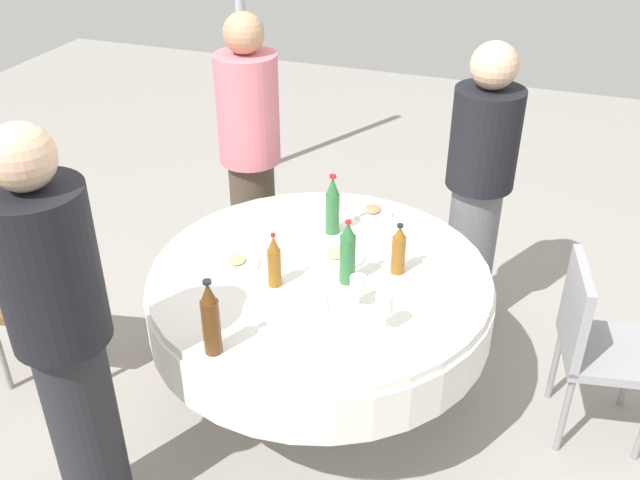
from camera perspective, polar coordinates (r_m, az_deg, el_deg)
The scene contains 20 objects.
ground_plane at distance 3.61m, azimuth -0.00°, elevation -12.33°, with size 10.00×10.00×0.00m, color gray.
dining_table at distance 3.23m, azimuth -0.00°, elevation -4.67°, with size 1.54×1.54×0.74m.
bottle_amber_near at distance 3.10m, azimuth 6.33°, elevation -0.83°, with size 0.06×0.06×0.24m.
bottle_brown_right at distance 2.65m, azimuth -8.77°, elevation -6.30°, with size 0.07×0.07×0.32m.
bottle_green_south at distance 3.00m, azimuth 2.22°, elevation -1.11°, with size 0.07×0.07×0.30m.
bottle_amber_outer at distance 3.00m, azimuth -3.70°, elevation -1.75°, with size 0.06×0.06×0.26m.
bottle_green_east at distance 3.36m, azimuth 1.01°, elevation 2.73°, with size 0.07×0.07×0.31m.
wine_glass_outer at distance 2.76m, azimuth 5.21°, elevation -5.15°, with size 0.07×0.07×0.16m.
wine_glass_east at distance 2.88m, azimuth 3.07°, elevation -3.71°, with size 0.07×0.07×0.14m.
plate_mid at distance 3.24m, azimuth 1.41°, elevation -1.21°, with size 0.25×0.25×0.04m.
plate_west at distance 3.20m, azimuth -6.70°, elevation -1.80°, with size 0.20×0.20×0.04m.
plate_north at distance 3.60m, azimuth 4.24°, elevation 2.30°, with size 0.21×0.21×0.04m.
knife_right at distance 3.57m, azimuth -3.20°, elevation 1.90°, with size 0.18×0.02×0.01m, color silver.
folded_napkin at distance 2.93m, azimuth -0.69°, elevation -5.18°, with size 0.12×0.12×0.02m, color white.
person_near at distance 3.71m, azimuth 12.59°, elevation 4.04°, with size 0.34×0.34×1.59m.
person_right at distance 4.01m, azimuth -5.63°, elevation 7.00°, with size 0.34×0.34×1.62m.
person_south at distance 2.67m, azimuth -19.82°, elevation -7.51°, with size 0.34×0.34×1.71m.
chair_front at distance 3.34m, azimuth 21.09°, elevation -7.37°, with size 0.46×0.46×0.87m.
chair_left at distance 3.65m, azimuth -20.61°, elevation -3.65°, with size 0.47×0.47×0.87m.
tent_pole_main at distance 5.32m, azimuth -6.35°, elevation 16.92°, with size 0.07×0.07×2.36m, color #B2B5B7.
Camera 1 is at (2.46, 0.87, 2.50)m, focal length 39.86 mm.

